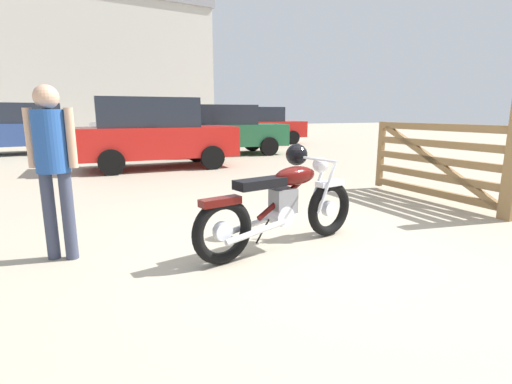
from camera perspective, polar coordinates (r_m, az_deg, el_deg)
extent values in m
plane|color=tan|center=(4.11, 6.68, -8.28)|extent=(80.00, 80.00, 0.00)
torus|color=black|center=(4.46, 10.98, -2.49)|extent=(0.65, 0.22, 0.64)
cylinder|color=silver|center=(4.46, 10.98, -2.49)|extent=(0.19, 0.11, 0.18)
torus|color=black|center=(3.57, -5.05, -5.93)|extent=(0.65, 0.22, 0.64)
cylinder|color=silver|center=(3.57, -5.05, -5.93)|extent=(0.19, 0.11, 0.18)
cube|color=silver|center=(4.39, 11.13, 1.30)|extent=(0.38, 0.19, 0.06)
cube|color=#4C0C0A|center=(3.48, -5.42, -1.44)|extent=(0.42, 0.20, 0.07)
cylinder|color=silver|center=(4.36, 9.28, 1.06)|extent=(0.29, 0.09, 0.58)
cylinder|color=silver|center=(4.26, 10.71, 0.75)|extent=(0.29, 0.09, 0.58)
sphere|color=silver|center=(4.23, 9.67, 4.07)|extent=(0.17, 0.17, 0.17)
cylinder|color=silver|center=(4.17, 8.93, 4.94)|extent=(0.14, 0.62, 0.03)
sphere|color=black|center=(4.38, 6.15, 5.61)|extent=(0.25, 0.25, 0.25)
cylinder|color=#4C0C0A|center=(3.95, 4.64, -0.30)|extent=(0.75, 0.19, 0.47)
ellipsoid|color=#4C0C0A|center=(3.99, 5.94, 2.46)|extent=(0.55, 0.31, 0.20)
cube|color=black|center=(3.71, 0.65, 1.33)|extent=(0.57, 0.29, 0.09)
cube|color=slate|center=(3.94, 4.14, -1.35)|extent=(0.29, 0.22, 0.26)
cylinder|color=silver|center=(3.95, 3.66, -3.55)|extent=(0.25, 0.24, 0.22)
cylinder|color=silver|center=(3.83, -1.71, -5.28)|extent=(0.70, 0.18, 0.14)
cylinder|color=silver|center=(3.67, 0.07, -6.03)|extent=(0.70, 0.18, 0.14)
cylinder|color=black|center=(4.08, 1.00, -5.98)|extent=(0.06, 0.24, 0.33)
cube|color=olive|center=(7.48, 18.32, 5.44)|extent=(0.08, 0.10, 1.20)
cube|color=olive|center=(6.75, 25.07, -0.01)|extent=(0.10, 2.40, 0.11)
cube|color=olive|center=(6.71, 25.27, 2.16)|extent=(0.10, 2.40, 0.11)
cube|color=olive|center=(6.68, 25.46, 4.36)|extent=(0.10, 2.40, 0.11)
cube|color=olive|center=(6.65, 25.66, 6.58)|extent=(0.10, 2.40, 0.11)
cube|color=olive|center=(6.64, 25.87, 8.81)|extent=(0.10, 2.40, 0.11)
cube|color=olive|center=(6.68, 25.45, 4.19)|extent=(0.09, 2.20, 1.08)
cylinder|color=#383D51|center=(4.16, -28.67, -3.23)|extent=(0.12, 0.12, 0.86)
cylinder|color=#383D51|center=(4.07, -26.46, -3.30)|extent=(0.12, 0.12, 0.86)
cylinder|color=#234C93|center=(4.01, -28.56, 6.74)|extent=(0.30, 0.30, 0.58)
cylinder|color=tan|center=(4.10, -30.94, 6.99)|extent=(0.08, 0.08, 0.55)
cylinder|color=tan|center=(3.92, -26.16, 7.31)|extent=(0.08, 0.08, 0.55)
sphere|color=tan|center=(4.00, -29.14, 12.44)|extent=(0.22, 0.22, 0.22)
cylinder|color=black|center=(11.23, -9.02, 6.05)|extent=(0.61, 0.22, 0.60)
cylinder|color=black|center=(9.66, -6.60, 5.19)|extent=(0.61, 0.22, 0.60)
cylinder|color=black|center=(10.90, -21.38, 5.21)|extent=(0.61, 0.22, 0.60)
cylinder|color=black|center=(9.27, -20.99, 4.20)|extent=(0.61, 0.22, 0.60)
cube|color=red|center=(10.16, -14.55, 7.37)|extent=(3.98, 1.84, 0.76)
cube|color=#232833|center=(10.10, -16.20, 11.46)|extent=(2.47, 1.64, 0.72)
cylinder|color=black|center=(18.99, 3.29, 8.52)|extent=(0.64, 0.26, 0.62)
cylinder|color=black|center=(17.43, 5.56, 8.18)|extent=(0.64, 0.26, 0.62)
cylinder|color=black|center=(18.09, -4.67, 8.33)|extent=(0.64, 0.26, 0.62)
cylinder|color=black|center=(16.45, -3.04, 8.01)|extent=(0.64, 0.26, 0.62)
cube|color=red|center=(17.67, 0.35, 9.46)|extent=(4.36, 2.15, 0.72)
cube|color=#232833|center=(17.66, 0.35, 11.66)|extent=(2.15, 1.76, 0.64)
cylinder|color=black|center=(14.34, -0.60, 7.46)|extent=(0.64, 0.26, 0.62)
cylinder|color=black|center=(12.73, 1.99, 6.90)|extent=(0.64, 0.26, 0.62)
cylinder|color=black|center=(13.68, -11.41, 7.02)|extent=(0.64, 0.26, 0.62)
cylinder|color=black|center=(11.99, -10.14, 6.41)|extent=(0.64, 0.26, 0.62)
cube|color=#23663D|center=(13.09, -4.98, 8.58)|extent=(4.36, 2.16, 0.72)
cube|color=#232833|center=(13.07, -5.03, 11.55)|extent=(2.15, 1.76, 0.64)
cylinder|color=black|center=(16.34, -12.13, 7.70)|extent=(0.62, 0.26, 0.60)
cylinder|color=black|center=(14.72, -11.27, 7.31)|extent=(0.62, 0.26, 0.60)
cylinder|color=black|center=(16.20, -20.63, 7.18)|extent=(0.62, 0.26, 0.60)
cylinder|color=black|center=(14.57, -20.71, 6.73)|extent=(0.62, 0.26, 0.60)
cube|color=silver|center=(15.39, -16.26, 8.67)|extent=(4.06, 2.08, 0.76)
cube|color=#232833|center=(15.36, -17.37, 11.37)|extent=(2.56, 1.78, 0.72)
cylinder|color=black|center=(14.74, -29.09, 6.14)|extent=(0.66, 0.27, 0.64)
cylinder|color=black|center=(16.49, -29.37, 6.56)|extent=(0.66, 0.27, 0.64)
cube|color=#232833|center=(15.58, -34.10, 9.83)|extent=(3.63, 1.91, 0.68)
cylinder|color=black|center=(17.13, -16.73, 7.68)|extent=(0.64, 0.28, 0.62)
cylinder|color=black|center=(18.78, -18.27, 7.91)|extent=(0.64, 0.28, 0.62)
cylinder|color=black|center=(18.09, -8.45, 8.24)|extent=(0.64, 0.28, 0.62)
cylinder|color=black|center=(19.66, -10.60, 8.45)|extent=(0.64, 0.28, 0.62)
cube|color=silver|center=(18.35, -13.51, 9.22)|extent=(4.38, 2.23, 0.72)
cube|color=#232833|center=(18.34, -13.62, 11.34)|extent=(2.18, 1.80, 0.64)
cube|color=beige|center=(29.96, -29.31, 15.55)|extent=(20.70, 12.26, 8.20)
cube|color=gray|center=(30.65, -30.20, 23.63)|extent=(21.02, 12.59, 0.50)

